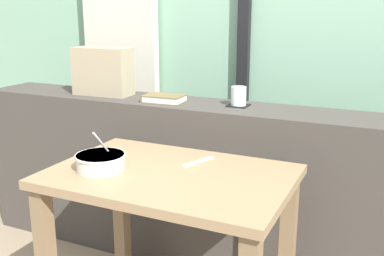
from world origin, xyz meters
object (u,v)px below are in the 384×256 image
(throw_pillow, at_px, (103,71))
(soup_bowl, at_px, (101,162))
(juice_glass, at_px, (239,97))
(closed_book, at_px, (164,98))
(breakfast_table, at_px, (170,205))
(fork_utensil, at_px, (198,162))
(coaster_square, at_px, (238,106))

(throw_pillow, bearing_deg, soup_bowl, -55.69)
(juice_glass, height_order, closed_book, juice_glass)
(soup_bowl, bearing_deg, closed_book, 96.08)
(breakfast_table, xyz_separation_m, fork_utensil, (0.05, 0.15, 0.14))
(fork_utensil, bearing_deg, juice_glass, 110.94)
(fork_utensil, bearing_deg, coaster_square, 110.94)
(coaster_square, bearing_deg, juice_glass, 90.00)
(closed_book, bearing_deg, throw_pillow, 174.86)
(coaster_square, distance_m, closed_book, 0.39)
(breakfast_table, distance_m, soup_bowl, 0.32)
(juice_glass, xyz_separation_m, closed_book, (-0.38, -0.06, -0.03))
(closed_book, distance_m, soup_bowl, 0.67)
(closed_book, height_order, throw_pillow, throw_pillow)
(breakfast_table, height_order, throw_pillow, throw_pillow)
(soup_bowl, distance_m, fork_utensil, 0.39)
(throw_pillow, relative_size, fork_utensil, 1.88)
(closed_book, relative_size, throw_pillow, 0.66)
(breakfast_table, xyz_separation_m, juice_glass, (0.06, 0.62, 0.33))
(breakfast_table, bearing_deg, soup_bowl, -161.06)
(coaster_square, relative_size, soup_bowl, 0.51)
(soup_bowl, bearing_deg, throw_pillow, 124.31)
(breakfast_table, bearing_deg, fork_utensil, 71.82)
(breakfast_table, height_order, closed_book, closed_book)
(breakfast_table, distance_m, closed_book, 0.71)
(soup_bowl, relative_size, fork_utensil, 1.15)
(closed_book, bearing_deg, soup_bowl, -83.92)
(juice_glass, bearing_deg, fork_utensil, -90.73)
(coaster_square, bearing_deg, breakfast_table, -95.15)
(juice_glass, bearing_deg, soup_bowl, -113.79)
(closed_book, xyz_separation_m, fork_utensil, (0.38, -0.41, -0.16))
(juice_glass, height_order, throw_pillow, throw_pillow)
(breakfast_table, height_order, soup_bowl, soup_bowl)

